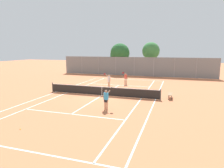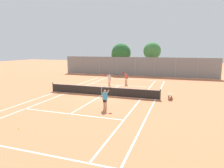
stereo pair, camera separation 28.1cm
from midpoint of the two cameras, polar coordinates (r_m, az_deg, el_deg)
ground_plane at (r=20.86m, az=-3.29°, el=-3.29°), size 120.00×120.00×0.00m
court_line_markings at (r=20.86m, az=-3.29°, el=-3.28°), size 11.10×23.90×0.01m
tennis_net at (r=20.75m, az=-3.30°, el=-1.92°), size 12.00×0.10×1.07m
player_near_side at (r=15.82m, az=-2.19°, el=-4.09°), size 0.80×0.71×1.77m
player_far_left at (r=25.53m, az=-1.24°, el=1.27°), size 0.86×0.67×1.77m
player_far_right at (r=27.11m, az=3.62°, el=1.75°), size 0.62×0.76×1.77m
loose_tennis_ball_0 at (r=21.77m, az=-1.80°, el=-2.63°), size 0.07×0.07×0.07m
loose_tennis_ball_1 at (r=20.25m, az=-12.33°, el=-3.82°), size 0.07×0.07×0.07m
loose_tennis_ball_2 at (r=13.49m, az=-25.28°, el=-11.54°), size 0.07×0.07×0.07m
loose_tennis_ball_3 at (r=23.53m, az=3.30°, el=-1.70°), size 0.07×0.07×0.07m
courtside_bench at (r=20.29m, az=15.94°, el=-2.85°), size 0.36×1.50×0.47m
back_fence at (r=36.23m, az=6.13°, el=4.99°), size 27.82×0.08×3.41m
tree_behind_left at (r=38.55m, az=1.85°, el=8.64°), size 3.70×3.64×5.89m
tree_behind_right at (r=38.31m, az=10.87°, el=9.16°), size 3.22×3.22×6.07m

